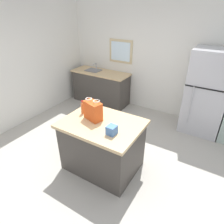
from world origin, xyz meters
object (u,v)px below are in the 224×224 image
object	(u,v)px
small_box	(112,130)
bottle	(82,108)
kitchen_island	(103,145)
refrigerator	(207,93)
shopping_bag	(93,111)

from	to	relation	value
small_box	bottle	distance (m)	0.78
kitchen_island	bottle	distance (m)	0.72
refrigerator	small_box	distance (m)	2.49
kitchen_island	refrigerator	distance (m)	2.49
refrigerator	bottle	xyz separation A→B (m)	(-1.67, -2.05, 0.11)
kitchen_island	bottle	bearing A→B (deg)	169.98
shopping_bag	bottle	size ratio (longest dim) A/B	1.44
kitchen_island	shopping_bag	xyz separation A→B (m)	(-0.18, 0.02, 0.60)
small_box	kitchen_island	bearing A→B (deg)	148.06
refrigerator	shopping_bag	bearing A→B (deg)	-123.67
small_box	refrigerator	bearing A→B (deg)	67.99
small_box	bottle	world-z (taller)	bottle
kitchen_island	refrigerator	bearing A→B (deg)	60.11
refrigerator	bottle	distance (m)	2.64
kitchen_island	bottle	world-z (taller)	bottle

